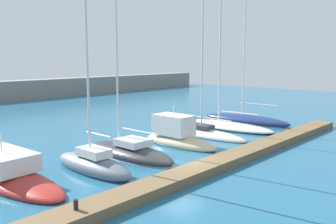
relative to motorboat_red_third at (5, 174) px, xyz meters
The scene contains 10 objects.
ground_plane 10.12m from the motorboat_red_third, 33.40° to the right, with size 120.00×120.00×0.00m, color #236084.
dock_pier 11.14m from the motorboat_red_third, 40.72° to the right, with size 40.70×1.69×0.50m, color brown.
motorboat_red_third is the anchor object (origin of this frame).
sailboat_slate_fourth 4.84m from the motorboat_red_third, 26.01° to the right, with size 2.17×6.76×14.53m.
sailboat_charcoal_fifth 8.19m from the motorboat_red_third, ahead, with size 2.86×8.10×15.35m.
motorboat_sand_sixth 13.03m from the motorboat_red_third, ahead, with size 2.34×6.85×3.42m.
sailboat_ivory_seventh 17.10m from the motorboat_red_third, ahead, with size 2.58×8.89×16.32m.
sailboat_white_eighth 21.32m from the motorboat_red_third, ahead, with size 3.18×9.62×15.68m.
sailboat_navy_ninth 25.28m from the motorboat_red_third, ahead, with size 2.74×9.88×15.62m.
dock_bollard 7.29m from the motorboat_red_third, 93.01° to the right, with size 0.20×0.20×0.44m, color black.
Camera 1 is at (-17.25, -14.35, 6.78)m, focal length 39.77 mm.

